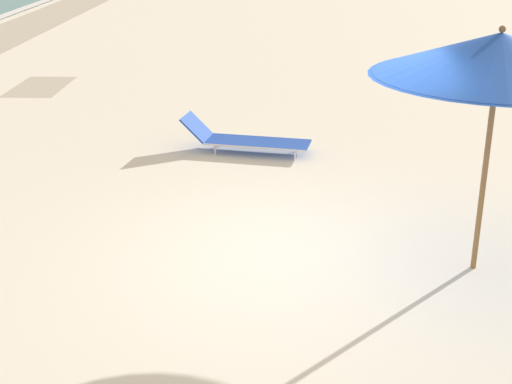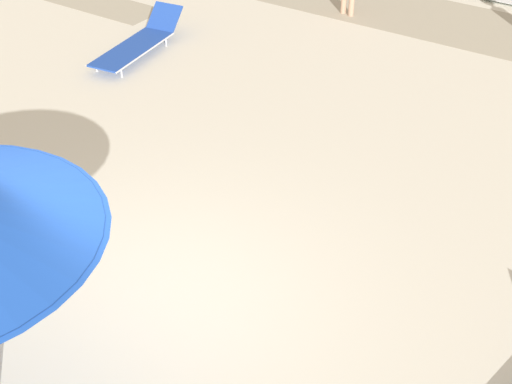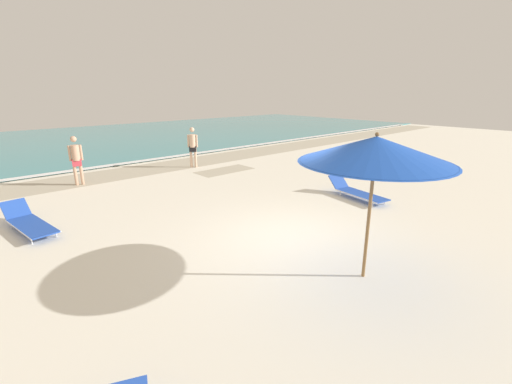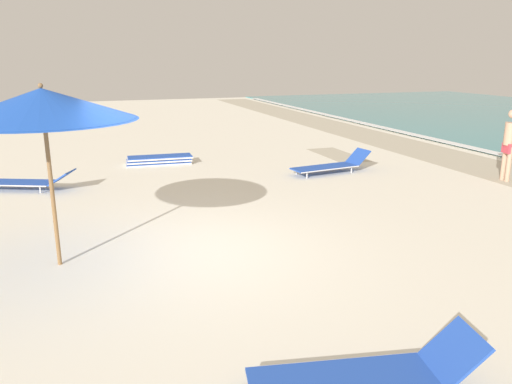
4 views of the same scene
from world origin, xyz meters
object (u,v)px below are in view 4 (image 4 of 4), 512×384
Objects in this scene: beach_umbrella at (42,105)px; sun_lounger_beside_umbrella at (28,181)px; beachgoer_shoreline_child at (509,141)px; sun_lounger_under_umbrella at (367,374)px; lounger_stack at (159,160)px; sun_lounger_near_water_left at (331,165)px.

beach_umbrella is 1.22× the size of sun_lounger_beside_umbrella.
beachgoer_shoreline_child is at bearing 100.42° from beach_umbrella.
beachgoer_shoreline_child is (-6.02, 7.64, 0.79)m from sun_lounger_under_umbrella.
sun_lounger_under_umbrella is (10.87, 0.20, 0.09)m from lounger_stack.
sun_lounger_near_water_left reaches higher than sun_lounger_beside_umbrella.
lounger_stack is (-6.76, 2.51, -2.23)m from beach_umbrella.
beach_umbrella is 1.16× the size of sun_lounger_near_water_left.
sun_lounger_under_umbrella is 1.00× the size of sun_lounger_beside_umbrella.
lounger_stack is at bearing -130.15° from sun_lounger_near_water_left.
sun_lounger_beside_umbrella is at bearing -147.57° from sun_lounger_under_umbrella.
sun_lounger_near_water_left is at bearing 107.83° from sun_lounger_beside_umbrella.
sun_lounger_near_water_left is (2.64, 4.16, 0.09)m from lounger_stack.
sun_lounger_beside_umbrella is at bearing -56.55° from lounger_stack.
lounger_stack is 3.82m from sun_lounger_beside_umbrella.
lounger_stack is at bearing 159.59° from beach_umbrella.
sun_lounger_under_umbrella is (4.11, 2.72, -2.14)m from beach_umbrella.
beach_umbrella is 1.38× the size of lounger_stack.
sun_lounger_beside_umbrella is (-8.95, -3.51, -0.01)m from sun_lounger_under_umbrella.
beach_umbrella reaches higher than lounger_stack.
lounger_stack is at bearing -167.90° from sun_lounger_under_umbrella.
sun_lounger_beside_umbrella is (1.92, -3.31, 0.08)m from lounger_stack.
beachgoer_shoreline_child reaches higher than sun_lounger_near_water_left.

